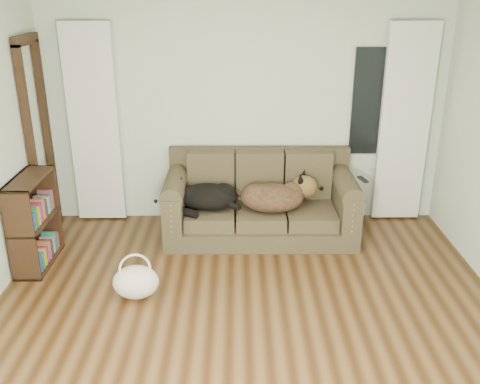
{
  "coord_description": "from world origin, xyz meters",
  "views": [
    {
      "loc": [
        -0.09,
        -3.45,
        2.66
      ],
      "look_at": [
        -0.06,
        1.6,
        0.66
      ],
      "focal_mm": 40.0,
      "sensor_mm": 36.0,
      "label": 1
    }
  ],
  "objects_px": {
    "dog_shepherd": "(276,197)",
    "sofa": "(260,197)",
    "dog_black_lab": "(205,197)",
    "bookshelf": "(33,218)",
    "tote_bag": "(136,281)"
  },
  "relations": [
    {
      "from": "dog_shepherd",
      "to": "sofa",
      "type": "bearing_deg",
      "value": -25.08
    },
    {
      "from": "dog_black_lab",
      "to": "bookshelf",
      "type": "relative_size",
      "value": 0.71
    },
    {
      "from": "sofa",
      "to": "bookshelf",
      "type": "height_order",
      "value": "bookshelf"
    },
    {
      "from": "dog_black_lab",
      "to": "bookshelf",
      "type": "xyz_separation_m",
      "value": [
        -1.65,
        -0.58,
        0.02
      ]
    },
    {
      "from": "tote_bag",
      "to": "bookshelf",
      "type": "height_order",
      "value": "bookshelf"
    },
    {
      "from": "dog_black_lab",
      "to": "bookshelf",
      "type": "bearing_deg",
      "value": -153.17
    },
    {
      "from": "sofa",
      "to": "bookshelf",
      "type": "relative_size",
      "value": 2.24
    },
    {
      "from": "sofa",
      "to": "dog_black_lab",
      "type": "height_order",
      "value": "sofa"
    },
    {
      "from": "dog_black_lab",
      "to": "bookshelf",
      "type": "height_order",
      "value": "bookshelf"
    },
    {
      "from": "dog_black_lab",
      "to": "tote_bag",
      "type": "height_order",
      "value": "dog_black_lab"
    },
    {
      "from": "sofa",
      "to": "dog_shepherd",
      "type": "xyz_separation_m",
      "value": [
        0.16,
        -0.08,
        0.04
      ]
    },
    {
      "from": "tote_bag",
      "to": "dog_black_lab",
      "type": "bearing_deg",
      "value": 65.33
    },
    {
      "from": "sofa",
      "to": "tote_bag",
      "type": "xyz_separation_m",
      "value": [
        -1.16,
        -1.27,
        -0.29
      ]
    },
    {
      "from": "sofa",
      "to": "dog_shepherd",
      "type": "relative_size",
      "value": 2.87
    },
    {
      "from": "tote_bag",
      "to": "bookshelf",
      "type": "bearing_deg",
      "value": 149.97
    }
  ]
}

